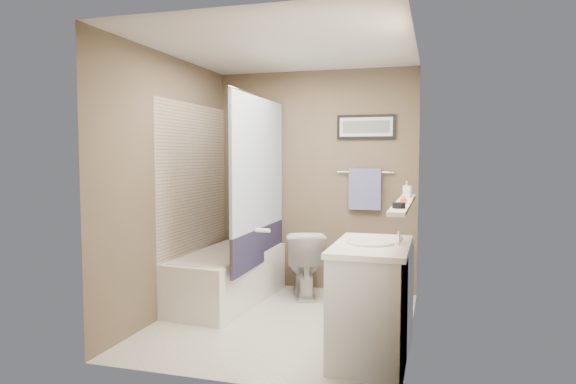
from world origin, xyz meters
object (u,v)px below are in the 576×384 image
(toilet, at_px, (304,263))
(glass_jar, at_px, (407,191))
(vanity, at_px, (373,303))
(hair_brush_front, at_px, (403,200))
(hair_brush_back, at_px, (404,199))
(candle_bowl_near, at_px, (399,205))
(bathtub, at_px, (225,277))
(soap_bottle, at_px, (407,190))

(toilet, height_order, glass_jar, glass_jar)
(vanity, height_order, glass_jar, glass_jar)
(toilet, distance_m, hair_brush_front, 1.77)
(hair_brush_front, distance_m, glass_jar, 0.62)
(vanity, bearing_deg, glass_jar, 81.36)
(vanity, bearing_deg, hair_brush_back, 68.15)
(glass_jar, bearing_deg, candle_bowl_near, -90.00)
(hair_brush_front, bearing_deg, glass_jar, 90.00)
(vanity, xyz_separation_m, candle_bowl_near, (0.19, -0.12, 0.73))
(bathtub, relative_size, candle_bowl_near, 16.67)
(hair_brush_front, bearing_deg, hair_brush_back, 90.00)
(hair_brush_front, relative_size, hair_brush_back, 1.00)
(bathtub, relative_size, hair_brush_back, 6.82)
(vanity, bearing_deg, candle_bowl_near, -30.07)
(bathtub, xyz_separation_m, hair_brush_front, (1.79, -0.71, 0.89))
(hair_brush_front, relative_size, glass_jar, 2.20)
(vanity, distance_m, hair_brush_front, 0.82)
(toilet, relative_size, glass_jar, 7.01)
(candle_bowl_near, xyz_separation_m, hair_brush_back, (0.00, 0.52, 0.00))
(candle_bowl_near, relative_size, soap_bottle, 0.65)
(vanity, xyz_separation_m, glass_jar, (0.19, 0.92, 0.77))
(candle_bowl_near, xyz_separation_m, soap_bottle, (0.00, 0.91, 0.05))
(soap_bottle, bearing_deg, vanity, -103.10)
(hair_brush_back, bearing_deg, toilet, 135.48)
(toilet, relative_size, candle_bowl_near, 7.79)
(hair_brush_front, height_order, glass_jar, glass_jar)
(hair_brush_back, height_order, soap_bottle, soap_bottle)
(bathtub, distance_m, vanity, 1.90)
(hair_brush_front, bearing_deg, soap_bottle, 90.00)
(toilet, xyz_separation_m, hair_brush_back, (1.08, -1.06, 0.79))
(hair_brush_front, xyz_separation_m, soap_bottle, (0.00, 0.49, 0.05))
(vanity, bearing_deg, hair_brush_front, 61.10)
(bathtub, relative_size, toilet, 2.14)
(bathtub, bearing_deg, soap_bottle, -1.89)
(toilet, relative_size, hair_brush_back, 3.19)
(bathtub, height_order, glass_jar, glass_jar)
(bathtub, bearing_deg, candle_bowl_near, -27.30)
(bathtub, distance_m, toilet, 0.84)
(vanity, height_order, hair_brush_front, hair_brush_front)
(hair_brush_front, bearing_deg, candle_bowl_near, -90.00)
(hair_brush_front, xyz_separation_m, glass_jar, (0.00, 0.62, 0.03))
(hair_brush_front, bearing_deg, bathtub, 158.18)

